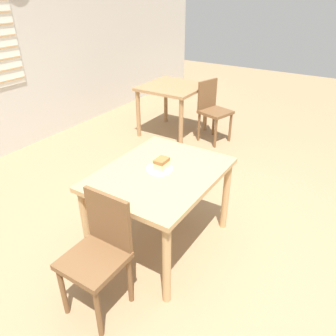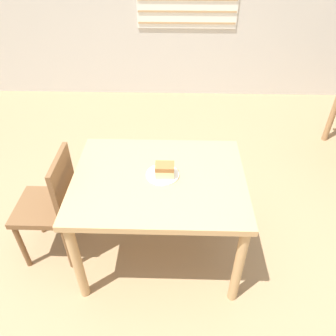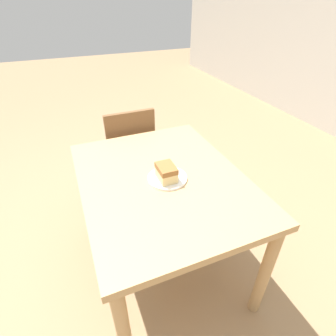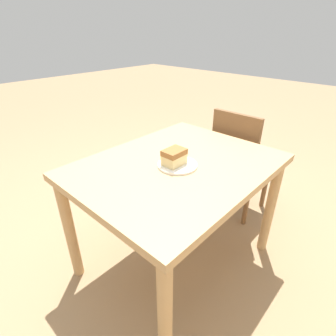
% 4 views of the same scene
% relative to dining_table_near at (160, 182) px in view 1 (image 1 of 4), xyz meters
% --- Properties ---
extents(ground_plane, '(14.00, 14.00, 0.00)m').
position_rel_dining_table_near_xyz_m(ground_plane, '(-0.00, -0.35, -0.61)').
color(ground_plane, '#997A56').
extents(dining_table_near, '(1.07, 0.84, 0.71)m').
position_rel_dining_table_near_xyz_m(dining_table_near, '(0.00, 0.00, 0.00)').
color(dining_table_near, tan).
rests_on(dining_table_near, ground_plane).
extents(dining_table_far, '(0.83, 0.81, 0.72)m').
position_rel_dining_table_near_xyz_m(dining_table_far, '(2.10, 1.19, -0.01)').
color(dining_table_far, '#9E754C').
rests_on(dining_table_far, ground_plane).
extents(chair_near_window, '(0.37, 0.37, 0.84)m').
position_rel_dining_table_near_xyz_m(chair_near_window, '(-0.72, -0.00, -0.15)').
color(chair_near_window, brown).
rests_on(chair_near_window, ground_plane).
extents(chair_far_corner, '(0.46, 0.46, 0.84)m').
position_rel_dining_table_near_xyz_m(chair_far_corner, '(2.19, 0.59, -0.15)').
color(chair_far_corner, brown).
rests_on(chair_far_corner, ground_plane).
extents(plate, '(0.21, 0.21, 0.01)m').
position_rel_dining_table_near_xyz_m(plate, '(0.02, 0.02, 0.10)').
color(plate, white).
rests_on(plate, dining_table_near).
extents(cake_slice, '(0.12, 0.09, 0.08)m').
position_rel_dining_table_near_xyz_m(cake_slice, '(0.03, 0.01, 0.15)').
color(cake_slice, '#E5CC89').
rests_on(cake_slice, plate).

